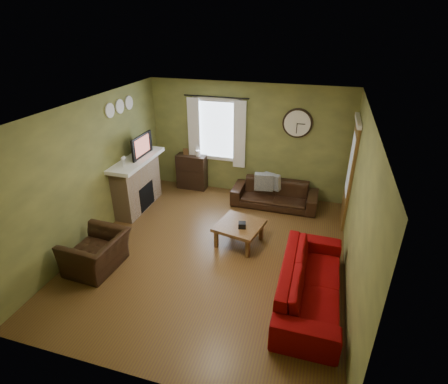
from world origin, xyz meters
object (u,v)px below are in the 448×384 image
(sofa_brown, at_px, (275,194))
(armchair, at_px, (97,252))
(bookshelf, at_px, (192,172))
(coffee_table, at_px, (239,234))
(sofa_red, at_px, (311,282))

(sofa_brown, relative_size, armchair, 1.97)
(bookshelf, bearing_deg, coffee_table, -49.51)
(sofa_brown, xyz_separation_m, armchair, (-2.51, -3.05, 0.04))
(sofa_red, bearing_deg, coffee_table, 50.69)
(bookshelf, xyz_separation_m, coffee_table, (1.72, -2.01, -0.22))
(armchair, bearing_deg, sofa_brown, 143.44)
(bookshelf, distance_m, coffee_table, 2.65)
(sofa_brown, relative_size, sofa_red, 0.85)
(bookshelf, relative_size, armchair, 0.90)
(sofa_brown, relative_size, coffee_table, 2.39)
(bookshelf, distance_m, sofa_red, 4.40)
(bookshelf, distance_m, armchair, 3.41)
(armchair, xyz_separation_m, coffee_table, (2.12, 1.37, -0.10))
(sofa_brown, height_order, armchair, armchair)
(coffee_table, bearing_deg, bookshelf, 130.49)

